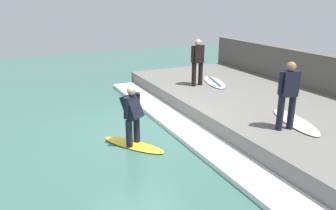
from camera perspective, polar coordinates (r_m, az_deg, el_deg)
ground_plane at (r=8.50m, az=-5.36°, el=-5.28°), size 28.00×28.00×0.00m
concrete_ledge at (r=10.29m, az=15.23°, el=-0.15°), size 4.40×10.30×0.50m
back_wall at (r=11.85m, az=24.56°, el=4.14°), size 0.50×10.82×1.67m
wave_foam_crest at (r=8.94m, az=2.11°, el=-3.59°), size 0.86×9.79×0.12m
surfboard_riding at (r=7.91m, az=-6.04°, el=-6.91°), size 1.32×1.67×0.06m
surfer_riding at (r=7.60m, az=-6.24°, el=-1.25°), size 0.55×0.57×1.44m
surfer_waiting_near at (r=11.17m, az=5.18°, el=7.83°), size 0.54×0.31×1.58m
surfboard_waiting_near at (r=11.76m, az=8.08°, el=3.98°), size 1.09×1.91×0.07m
surfer_waiting_far at (r=7.72m, az=20.20°, el=2.09°), size 0.52×0.29×1.56m
surfboard_waiting_far at (r=8.50m, az=21.27°, el=-2.66°), size 1.07×1.97×0.06m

